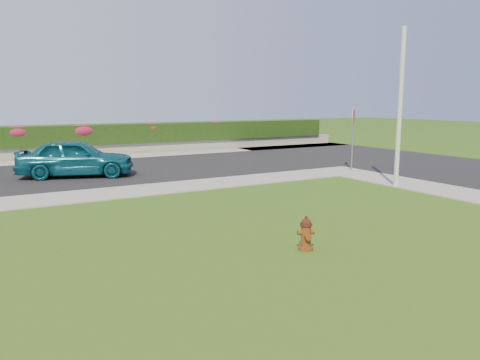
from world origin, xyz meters
TOP-DOWN VIEW (x-y plane):
  - ground at (0.00, 0.00)m, footprint 120.00×120.00m
  - street_far at (-5.00, 14.00)m, footprint 26.00×8.00m
  - sidewalk_far at (-6.00, 9.00)m, footprint 24.00×2.00m
  - curb_corner at (7.00, 9.00)m, footprint 2.00×2.00m
  - sidewalk_beyond at (-1.00, 19.00)m, footprint 34.00×2.00m
  - retaining_wall at (-1.00, 20.50)m, footprint 34.00×0.40m
  - hedge at (-1.00, 20.60)m, footprint 32.00×0.90m
  - fire_hydrant at (-1.04, 1.11)m, footprint 0.37×0.35m
  - sedan_teal at (-3.21, 13.04)m, footprint 4.75×3.10m
  - utility_pole at (6.15, 5.20)m, footprint 0.16×0.16m
  - stop_sign at (7.56, 8.93)m, footprint 0.60×0.48m
  - flower_clump_c at (-4.64, 20.50)m, footprint 1.36×0.87m
  - flower_clump_d at (-1.39, 20.50)m, footprint 1.46×0.94m
  - flower_clump_e at (2.56, 20.50)m, footprint 1.15×0.74m
  - flower_clump_f at (6.90, 20.50)m, footprint 1.03×0.66m

SIDE VIEW (x-z plane):
  - ground at x=0.00m, z-range 0.00..0.00m
  - street_far at x=-5.00m, z-range 0.00..0.04m
  - sidewalk_far at x=-6.00m, z-range 0.00..0.04m
  - curb_corner at x=7.00m, z-range 0.00..0.04m
  - sidewalk_beyond at x=-1.00m, z-range 0.00..0.04m
  - retaining_wall at x=-1.00m, z-range 0.00..0.60m
  - fire_hydrant at x=-1.04m, z-range -0.02..0.69m
  - sedan_teal at x=-3.21m, z-range 0.04..1.54m
  - hedge at x=-1.00m, z-range 0.60..1.70m
  - flower_clump_d at x=-1.39m, z-range 1.05..1.78m
  - flower_clump_c at x=-4.64m, z-range 1.09..1.77m
  - flower_clump_e at x=2.56m, z-range 1.18..1.76m
  - flower_clump_f at x=6.90m, z-range 1.24..1.75m
  - stop_sign at x=7.56m, z-range 0.69..3.44m
  - utility_pole at x=6.15m, z-range 0.00..5.48m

